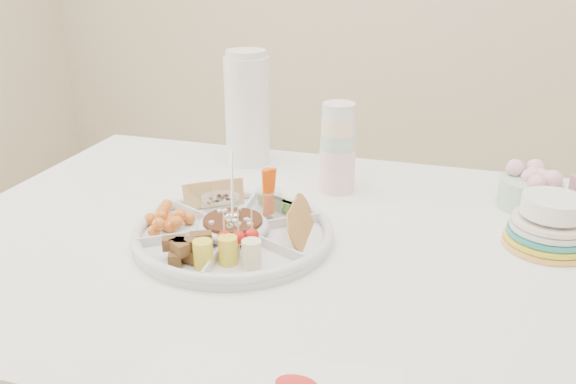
% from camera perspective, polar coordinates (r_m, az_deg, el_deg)
% --- Properties ---
extents(party_tray, '(0.50, 0.50, 0.04)m').
position_cam_1_polar(party_tray, '(1.18, -5.15, -3.57)').
color(party_tray, silver).
rests_on(party_tray, dining_table).
extents(bean_dip, '(0.15, 0.15, 0.04)m').
position_cam_1_polar(bean_dip, '(1.18, -5.16, -3.24)').
color(bean_dip, '#35140A').
rests_on(bean_dip, party_tray).
extents(tortillas, '(0.13, 0.13, 0.06)m').
position_cam_1_polar(tortillas, '(1.14, 1.09, -3.18)').
color(tortillas, '#BA7F2B').
rests_on(tortillas, party_tray).
extents(carrot_cucumber, '(0.15, 0.15, 0.10)m').
position_cam_1_polar(carrot_cucumber, '(1.25, -0.90, 0.09)').
color(carrot_cucumber, '#FF5403').
rests_on(carrot_cucumber, party_tray).
extents(pita_raisins, '(0.15, 0.15, 0.06)m').
position_cam_1_polar(pita_raisins, '(1.29, -6.56, -0.30)').
color(pita_raisins, tan).
rests_on(pita_raisins, party_tray).
extents(cherries, '(0.14, 0.14, 0.04)m').
position_cam_1_polar(cherries, '(1.21, -11.07, -2.41)').
color(cherries, '#FF8E48').
rests_on(cherries, party_tray).
extents(granola_chunks, '(0.13, 0.13, 0.04)m').
position_cam_1_polar(granola_chunks, '(1.10, -10.09, -5.12)').
color(granola_chunks, '#41301A').
rests_on(granola_chunks, party_tray).
extents(banana_tomato, '(0.15, 0.15, 0.09)m').
position_cam_1_polar(banana_tomato, '(1.05, -3.52, -4.73)').
color(banana_tomato, '#F6D06C').
rests_on(banana_tomato, party_tray).
extents(cup_stack, '(0.11, 0.11, 0.23)m').
position_cam_1_polar(cup_stack, '(1.39, 4.69, 4.55)').
color(cup_stack, silver).
rests_on(cup_stack, dining_table).
extents(thermos, '(0.13, 0.13, 0.30)m').
position_cam_1_polar(thermos, '(1.57, -3.83, 7.96)').
color(thermos, white).
rests_on(thermos, dining_table).
extents(flower_bowl, '(0.17, 0.17, 0.10)m').
position_cam_1_polar(flower_bowl, '(1.41, 21.77, 0.50)').
color(flower_bowl, silver).
rests_on(flower_bowl, dining_table).
extents(plate_stack, '(0.16, 0.16, 0.10)m').
position_cam_1_polar(plate_stack, '(1.24, 23.36, -2.54)').
color(plate_stack, gold).
rests_on(plate_stack, dining_table).
extents(placemat, '(0.34, 0.14, 0.01)m').
position_cam_1_polar(placemat, '(0.83, -1.27, -17.48)').
color(placemat, white).
rests_on(placemat, dining_table).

